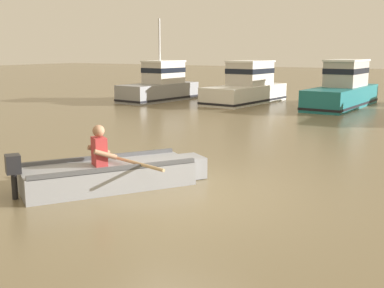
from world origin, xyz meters
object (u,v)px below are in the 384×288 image
object	(u,v)px
moored_boat_teal	(343,90)
moored_boat_grey	(160,86)
rowboat_with_person	(112,174)
moored_boat_white	(247,87)

from	to	relation	value
moored_boat_teal	moored_boat_grey	bearing A→B (deg)	-167.81
rowboat_with_person	moored_boat_teal	xyz separation A→B (m)	(0.58, 15.21, 0.51)
rowboat_with_person	moored_boat_white	size ratio (longest dim) A/B	0.64
moored_boat_grey	moored_boat_white	world-z (taller)	moored_boat_grey
rowboat_with_person	moored_boat_grey	distance (m)	15.55
rowboat_with_person	moored_boat_teal	distance (m)	15.22
moored_boat_teal	moored_boat_white	bearing A→B (deg)	-172.65
moored_boat_white	moored_boat_teal	size ratio (longest dim) A/B	0.91
moored_boat_grey	moored_boat_teal	bearing A→B (deg)	12.19
moored_boat_grey	moored_boat_white	size ratio (longest dim) A/B	0.88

